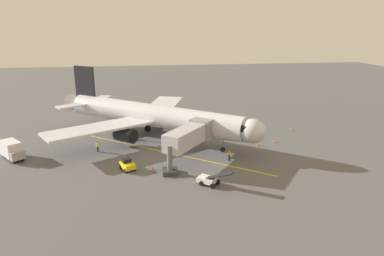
{
  "coord_description": "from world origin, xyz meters",
  "views": [
    {
      "loc": [
        1.62,
        56.98,
        19.14
      ],
      "look_at": [
        -6.11,
        4.2,
        3.0
      ],
      "focal_mm": 32.41,
      "sensor_mm": 36.0,
      "label": 1
    }
  ],
  "objects_px": {
    "ground_crew_marshaller": "(229,155)",
    "safety_cone_nose_left": "(152,168)",
    "safety_cone_wing_port": "(258,144)",
    "ground_crew_wing_walker": "(98,146)",
    "jet_bridge": "(191,135)",
    "safety_cone_nose_right": "(274,141)",
    "tug_near_nose": "(127,165)",
    "belt_loader_portside": "(209,179)",
    "airplane": "(150,115)",
    "box_truck_starboard_side": "(12,150)",
    "safety_cone_wing_starboard": "(292,129)"
  },
  "relations": [
    {
      "from": "belt_loader_portside",
      "to": "safety_cone_nose_left",
      "type": "distance_m",
      "value": 8.86
    },
    {
      "from": "ground_crew_marshaller",
      "to": "safety_cone_wing_port",
      "type": "distance_m",
      "value": 8.27
    },
    {
      "from": "ground_crew_wing_walker",
      "to": "tug_near_nose",
      "type": "height_order",
      "value": "ground_crew_wing_walker"
    },
    {
      "from": "tug_near_nose",
      "to": "box_truck_starboard_side",
      "type": "relative_size",
      "value": 0.57
    },
    {
      "from": "belt_loader_portside",
      "to": "box_truck_starboard_side",
      "type": "xyz_separation_m",
      "value": [
        26.94,
        -12.62,
        0.67
      ]
    },
    {
      "from": "airplane",
      "to": "safety_cone_nose_left",
      "type": "distance_m",
      "value": 14.46
    },
    {
      "from": "box_truck_starboard_side",
      "to": "airplane",
      "type": "bearing_deg",
      "value": -160.99
    },
    {
      "from": "safety_cone_nose_left",
      "to": "safety_cone_wing_port",
      "type": "height_order",
      "value": "same"
    },
    {
      "from": "safety_cone_wing_starboard",
      "to": "tug_near_nose",
      "type": "bearing_deg",
      "value": 24.95
    },
    {
      "from": "airplane",
      "to": "safety_cone_wing_starboard",
      "type": "height_order",
      "value": "airplane"
    },
    {
      "from": "jet_bridge",
      "to": "safety_cone_nose_right",
      "type": "height_order",
      "value": "jet_bridge"
    },
    {
      "from": "ground_crew_marshaller",
      "to": "safety_cone_nose_right",
      "type": "xyz_separation_m",
      "value": [
        -9.49,
        -6.79,
        -0.61
      ]
    },
    {
      "from": "tug_near_nose",
      "to": "safety_cone_wing_port",
      "type": "bearing_deg",
      "value": -162.27
    },
    {
      "from": "ground_crew_wing_walker",
      "to": "safety_cone_nose_right",
      "type": "relative_size",
      "value": 3.11
    },
    {
      "from": "ground_crew_wing_walker",
      "to": "safety_cone_nose_left",
      "type": "height_order",
      "value": "ground_crew_wing_walker"
    },
    {
      "from": "ground_crew_marshaller",
      "to": "safety_cone_nose_right",
      "type": "height_order",
      "value": "ground_crew_marshaller"
    },
    {
      "from": "box_truck_starboard_side",
      "to": "belt_loader_portside",
      "type": "bearing_deg",
      "value": 154.9
    },
    {
      "from": "safety_cone_wing_port",
      "to": "safety_cone_wing_starboard",
      "type": "relative_size",
      "value": 1.0
    },
    {
      "from": "airplane",
      "to": "belt_loader_portside",
      "type": "height_order",
      "value": "airplane"
    },
    {
      "from": "box_truck_starboard_side",
      "to": "safety_cone_nose_right",
      "type": "relative_size",
      "value": 8.74
    },
    {
      "from": "airplane",
      "to": "ground_crew_wing_walker",
      "type": "relative_size",
      "value": 19.98
    },
    {
      "from": "jet_bridge",
      "to": "safety_cone_wing_starboard",
      "type": "height_order",
      "value": "jet_bridge"
    },
    {
      "from": "airplane",
      "to": "ground_crew_wing_walker",
      "type": "bearing_deg",
      "value": 34.75
    },
    {
      "from": "ground_crew_wing_walker",
      "to": "tug_near_nose",
      "type": "bearing_deg",
      "value": 122.1
    },
    {
      "from": "tug_near_nose",
      "to": "safety_cone_nose_right",
      "type": "distance_m",
      "value": 25.29
    },
    {
      "from": "jet_bridge",
      "to": "belt_loader_portside",
      "type": "bearing_deg",
      "value": 96.71
    },
    {
      "from": "jet_bridge",
      "to": "box_truck_starboard_side",
      "type": "relative_size",
      "value": 2.11
    },
    {
      "from": "safety_cone_nose_left",
      "to": "safety_cone_nose_right",
      "type": "distance_m",
      "value": 22.31
    },
    {
      "from": "belt_loader_portside",
      "to": "box_truck_starboard_side",
      "type": "height_order",
      "value": "box_truck_starboard_side"
    },
    {
      "from": "ground_crew_wing_walker",
      "to": "safety_cone_wing_port",
      "type": "xyz_separation_m",
      "value": [
        -25.49,
        1.06,
        -0.61
      ]
    },
    {
      "from": "safety_cone_wing_port",
      "to": "jet_bridge",
      "type": "bearing_deg",
      "value": 20.46
    },
    {
      "from": "jet_bridge",
      "to": "belt_loader_portside",
      "type": "relative_size",
      "value": 2.35
    },
    {
      "from": "ground_crew_marshaller",
      "to": "ground_crew_wing_walker",
      "type": "height_order",
      "value": "same"
    },
    {
      "from": "jet_bridge",
      "to": "safety_cone_nose_left",
      "type": "xyz_separation_m",
      "value": [
        5.78,
        2.75,
        -3.49
      ]
    },
    {
      "from": "tug_near_nose",
      "to": "belt_loader_portside",
      "type": "distance_m",
      "value": 11.83
    },
    {
      "from": "tug_near_nose",
      "to": "safety_cone_nose_right",
      "type": "height_order",
      "value": "tug_near_nose"
    },
    {
      "from": "ground_crew_marshaller",
      "to": "safety_cone_nose_left",
      "type": "bearing_deg",
      "value": 8.07
    },
    {
      "from": "ground_crew_wing_walker",
      "to": "belt_loader_portside",
      "type": "xyz_separation_m",
      "value": [
        -14.92,
        13.82,
        -0.17
      ]
    },
    {
      "from": "jet_bridge",
      "to": "ground_crew_wing_walker",
      "type": "relative_size",
      "value": 5.93
    },
    {
      "from": "ground_crew_marshaller",
      "to": "tug_near_nose",
      "type": "distance_m",
      "value": 14.56
    },
    {
      "from": "belt_loader_portside",
      "to": "safety_cone_wing_starboard",
      "type": "relative_size",
      "value": 7.83
    },
    {
      "from": "jet_bridge",
      "to": "safety_cone_nose_right",
      "type": "bearing_deg",
      "value": -159.31
    },
    {
      "from": "safety_cone_nose_right",
      "to": "jet_bridge",
      "type": "bearing_deg",
      "value": 20.69
    },
    {
      "from": "airplane",
      "to": "ground_crew_wing_walker",
      "type": "distance_m",
      "value": 10.72
    },
    {
      "from": "airplane",
      "to": "tug_near_nose",
      "type": "height_order",
      "value": "airplane"
    },
    {
      "from": "airplane",
      "to": "safety_cone_nose_left",
      "type": "xyz_separation_m",
      "value": [
        0.28,
        13.97,
        -3.73
      ]
    },
    {
      "from": "airplane",
      "to": "jet_bridge",
      "type": "distance_m",
      "value": 12.5
    },
    {
      "from": "ground_crew_wing_walker",
      "to": "tug_near_nose",
      "type": "distance_m",
      "value": 9.05
    },
    {
      "from": "jet_bridge",
      "to": "safety_cone_nose_left",
      "type": "relative_size",
      "value": 18.43
    },
    {
      "from": "airplane",
      "to": "safety_cone_nose_right",
      "type": "distance_m",
      "value": 21.47
    }
  ]
}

